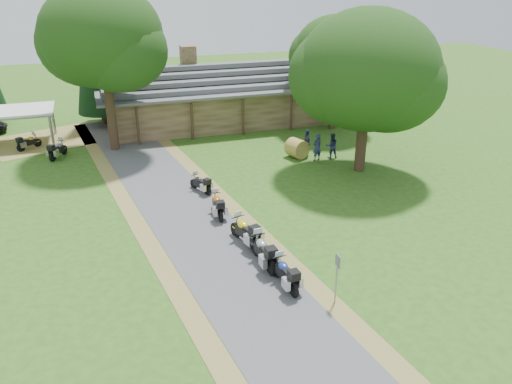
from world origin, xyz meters
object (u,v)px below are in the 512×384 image
object	(u,v)px
motorcycle_carport_b	(58,149)
carport	(14,127)
motorcycle_carport_a	(29,141)
lodge	(227,92)
hay_bale	(297,148)
motorcycle_row_d	(218,204)
motorcycle_row_e	(200,183)
motorcycle_row_a	(285,272)
motorcycle_row_c	(245,230)
motorcycle_row_b	(263,250)

from	to	relation	value
motorcycle_carport_b	carport	bearing A→B (deg)	64.71
motorcycle_carport_a	lodge	bearing A→B (deg)	-27.27
carport	hay_bale	distance (m)	20.83
motorcycle_row_d	motorcycle_row_e	bearing A→B (deg)	5.50
motorcycle_carport_a	motorcycle_carport_b	distance (m)	3.29
motorcycle_row_a	motorcycle_carport_a	size ratio (longest dim) A/B	1.14
motorcycle_carport_b	motorcycle_row_e	bearing A→B (deg)	-108.94
motorcycle_row_a	motorcycle_row_c	size ratio (longest dim) A/B	0.91
motorcycle_row_c	motorcycle_carport_b	xyz separation A→B (m)	(-8.73, 15.36, -0.09)
hay_bale	motorcycle_carport_a	bearing A→B (deg)	156.73
lodge	motorcycle_carport_b	xyz separation A→B (m)	(-13.58, -5.55, -1.81)
lodge	motorcycle_row_d	bearing A→B (deg)	-106.90
carport	motorcycle_carport_b	bearing A→B (deg)	-54.18
motorcycle_carport_a	motorcycle_carport_b	world-z (taller)	motorcycle_carport_b
motorcycle_row_d	hay_bale	world-z (taller)	hay_bale
motorcycle_row_a	motorcycle_row_e	world-z (taller)	motorcycle_row_a
motorcycle_carport_b	motorcycle_carport_a	bearing A→B (deg)	67.11
motorcycle_row_a	hay_bale	bearing A→B (deg)	-29.24
motorcycle_carport_a	motorcycle_row_b	bearing A→B (deg)	-99.18
motorcycle_row_d	motorcycle_carport_b	world-z (taller)	motorcycle_row_d
lodge	hay_bale	world-z (taller)	lodge
motorcycle_row_c	motorcycle_row_a	bearing A→B (deg)	171.79
motorcycle_carport_b	hay_bale	world-z (taller)	hay_bale
carport	motorcycle_row_a	world-z (taller)	carport
motorcycle_row_d	hay_bale	bearing A→B (deg)	-44.21
motorcycle_row_d	motorcycle_row_e	xyz separation A→B (m)	(-0.19, 3.29, -0.08)
carport	motorcycle_row_e	world-z (taller)	carport
motorcycle_row_c	motorcycle_row_b	bearing A→B (deg)	170.09
motorcycle_row_a	lodge	bearing A→B (deg)	-14.98
motorcycle_row_b	motorcycle_row_d	xyz separation A→B (m)	(-0.71, 5.29, -0.09)
motorcycle_row_d	motorcycle_row_a	bearing A→B (deg)	-169.74
motorcycle_row_e	motorcycle_carport_b	bearing A→B (deg)	17.78
carport	motorcycle_row_d	world-z (taller)	carport
carport	motorcycle_row_d	distance (m)	19.80
motorcycle_carport_a	motorcycle_row_e	bearing A→B (deg)	-86.39
lodge	motorcycle_row_c	distance (m)	21.54
motorcycle_row_b	motorcycle_row_e	distance (m)	8.62
lodge	hay_bale	xyz separation A→B (m)	(2.02, -10.57, -1.80)
motorcycle_row_a	motorcycle_row_c	bearing A→B (deg)	2.76
motorcycle_row_c	motorcycle_carport_b	distance (m)	17.67
motorcycle_carport_b	motorcycle_row_b	bearing A→B (deg)	-124.20
carport	motorcycle_carport_a	world-z (taller)	carport
lodge	motorcycle_row_b	distance (m)	23.42
hay_bale	lodge	bearing A→B (deg)	100.83
motorcycle_row_e	motorcycle_carport_b	world-z (taller)	motorcycle_carport_b
lodge	motorcycle_row_d	world-z (taller)	lodge
carport	motorcycle_row_d	xyz separation A→B (m)	(11.30, -16.24, -0.63)
carport	motorcycle_row_d	bearing A→B (deg)	-55.55
motorcycle_row_c	hay_bale	xyz separation A→B (m)	(6.87, 10.34, -0.08)
motorcycle_carport_a	motorcycle_carport_b	bearing A→B (deg)	-89.49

